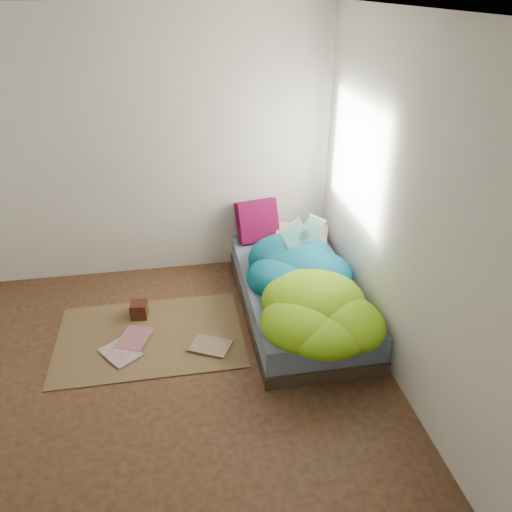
{
  "coord_description": "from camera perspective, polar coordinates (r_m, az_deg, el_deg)",
  "views": [
    {
      "loc": [
        0.16,
        -3.04,
        2.74
      ],
      "look_at": [
        0.83,
        0.75,
        0.61
      ],
      "focal_mm": 35.0,
      "sensor_mm": 36.0,
      "label": 1
    }
  ],
  "objects": [
    {
      "name": "ground",
      "position": [
        4.1,
        -9.93,
        -13.53
      ],
      "size": [
        3.5,
        3.5,
        0.0
      ],
      "primitive_type": "cube",
      "color": "#3B2216",
      "rests_on": "ground"
    },
    {
      "name": "pillow_floral",
      "position": [
        5.23,
        5.23,
        2.23
      ],
      "size": [
        0.61,
        0.49,
        0.12
      ],
      "primitive_type": "cube",
      "rotation": [
        0.0,
        0.0,
        -0.35
      ],
      "color": "beige",
      "rests_on": "bed"
    },
    {
      "name": "duvet",
      "position": [
        4.32,
        5.69,
        -2.28
      ],
      "size": [
        0.96,
        1.84,
        0.34
      ],
      "primitive_type": null,
      "color": "#075878",
      "rests_on": "bed"
    },
    {
      "name": "wooden_box",
      "position": [
        4.74,
        -13.2,
        -6.01
      ],
      "size": [
        0.16,
        0.16,
        0.15
      ],
      "primitive_type": "cube",
      "rotation": [
        0.0,
        0.0,
        -0.12
      ],
      "color": "#3D1D0D",
      "rests_on": "rug"
    },
    {
      "name": "rug",
      "position": [
        4.53,
        -12.01,
        -8.95
      ],
      "size": [
        1.6,
        1.1,
        0.01
      ],
      "primitive_type": "cube",
      "color": "brown",
      "rests_on": "ground"
    },
    {
      "name": "floor_book_a",
      "position": [
        4.33,
        -16.59,
        -11.33
      ],
      "size": [
        0.39,
        0.41,
        0.03
      ],
      "primitive_type": "imported",
      "rotation": [
        0.0,
        0.0,
        0.63
      ],
      "color": "beige",
      "rests_on": "rug"
    },
    {
      "name": "bed",
      "position": [
        4.68,
        4.79,
        -4.48
      ],
      "size": [
        1.0,
        2.0,
        0.34
      ],
      "color": "#312A1B",
      "rests_on": "ground"
    },
    {
      "name": "pillow_magenta",
      "position": [
        5.19,
        0.15,
        4.05
      ],
      "size": [
        0.44,
        0.22,
        0.42
      ],
      "primitive_type": "cube",
      "rotation": [
        0.0,
        0.0,
        0.2
      ],
      "color": "#490420",
      "rests_on": "bed"
    },
    {
      "name": "open_book",
      "position": [
        4.57,
        5.55,
        3.78
      ],
      "size": [
        0.42,
        0.24,
        0.25
      ],
      "primitive_type": null,
      "rotation": [
        0.0,
        0.0,
        0.4
      ],
      "color": "#297D32",
      "rests_on": "duvet"
    },
    {
      "name": "room_walls",
      "position": [
        3.25,
        -12.13,
        8.25
      ],
      "size": [
        3.54,
        3.54,
        2.62
      ],
      "color": "silver",
      "rests_on": "ground"
    },
    {
      "name": "floor_book_c",
      "position": [
        4.23,
        -5.79,
        -11.18
      ],
      "size": [
        0.39,
        0.36,
        0.02
      ],
      "primitive_type": "imported",
      "rotation": [
        0.0,
        0.0,
        1.1
      ],
      "color": "tan",
      "rests_on": "rug"
    },
    {
      "name": "floor_book_b",
      "position": [
        4.54,
        -15.16,
        -8.91
      ],
      "size": [
        0.34,
        0.39,
        0.03
      ],
      "primitive_type": "imported",
      "rotation": [
        0.0,
        0.0,
        -0.38
      ],
      "color": "#C26F73",
      "rests_on": "rug"
    }
  ]
}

